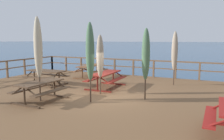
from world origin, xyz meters
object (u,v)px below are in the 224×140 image
(patio_umbrella_tall_back_left, at_px, (100,57))
(patio_umbrella_tall_back_right, at_px, (175,51))
(picnic_table_mid_left, at_px, (40,87))
(patio_umbrella_short_back, at_px, (90,52))
(patio_umbrella_tall_front, at_px, (38,48))
(patio_umbrella_tall_mid_right, at_px, (146,55))
(picnic_table_front_left, at_px, (46,74))
(picnic_table_back_left, at_px, (91,68))
(picnic_table_front_right, at_px, (106,76))

(patio_umbrella_tall_back_left, bearing_deg, patio_umbrella_tall_back_right, 53.06)
(picnic_table_mid_left, height_order, patio_umbrella_tall_back_right, patio_umbrella_tall_back_right)
(picnic_table_mid_left, bearing_deg, patio_umbrella_short_back, 20.04)
(patio_umbrella_tall_front, bearing_deg, patio_umbrella_tall_mid_right, 28.12)
(picnic_table_mid_left, height_order, patio_umbrella_tall_front, patio_umbrella_tall_front)
(picnic_table_mid_left, xyz_separation_m, patio_umbrella_short_back, (1.85, 0.68, 1.36))
(patio_umbrella_tall_front, height_order, patio_umbrella_short_back, patio_umbrella_tall_front)
(picnic_table_front_left, relative_size, patio_umbrella_tall_mid_right, 0.74)
(patio_umbrella_short_back, bearing_deg, picnic_table_mid_left, -159.96)
(picnic_table_mid_left, bearing_deg, patio_umbrella_tall_front, 163.16)
(patio_umbrella_tall_back_left, relative_size, patio_umbrella_tall_mid_right, 0.92)
(picnic_table_back_left, xyz_separation_m, patio_umbrella_tall_front, (1.08, -5.63, 1.50))
(patio_umbrella_short_back, bearing_deg, patio_umbrella_tall_mid_right, 36.24)
(picnic_table_front_right, height_order, patio_umbrella_tall_mid_right, patio_umbrella_tall_mid_right)
(picnic_table_back_left, bearing_deg, picnic_table_front_right, -45.70)
(patio_umbrella_short_back, relative_size, patio_umbrella_tall_mid_right, 1.07)
(patio_umbrella_short_back, bearing_deg, patio_umbrella_tall_back_left, 102.22)
(patio_umbrella_tall_front, distance_m, patio_umbrella_tall_mid_right, 4.15)
(patio_umbrella_short_back, height_order, patio_umbrella_tall_back_left, patio_umbrella_short_back)
(picnic_table_back_left, bearing_deg, patio_umbrella_short_back, -59.06)
(picnic_table_front_left, height_order, patio_umbrella_tall_mid_right, patio_umbrella_tall_mid_right)
(patio_umbrella_tall_front, height_order, patio_umbrella_tall_mid_right, patio_umbrella_tall_front)
(picnic_table_back_left, xyz_separation_m, patio_umbrella_tall_back_left, (2.70, -3.67, 1.09))
(picnic_table_front_right, xyz_separation_m, patio_umbrella_tall_back_left, (0.40, -1.32, 1.09))
(picnic_table_front_right, bearing_deg, patio_umbrella_short_back, -75.46)
(picnic_table_front_right, distance_m, patio_umbrella_tall_back_left, 1.76)
(picnic_table_front_left, xyz_separation_m, patio_umbrella_tall_front, (1.99, -2.58, 1.50))
(picnic_table_front_left, bearing_deg, patio_umbrella_tall_mid_right, -6.41)
(patio_umbrella_tall_front, bearing_deg, picnic_table_front_left, 127.60)
(patio_umbrella_tall_back_right, bearing_deg, picnic_table_mid_left, -127.61)
(picnic_table_back_left, relative_size, patio_umbrella_tall_back_left, 0.85)
(patio_umbrella_tall_mid_right, bearing_deg, patio_umbrella_short_back, -143.76)
(picnic_table_mid_left, relative_size, patio_umbrella_tall_back_left, 0.76)
(picnic_table_mid_left, xyz_separation_m, patio_umbrella_tall_mid_right, (3.61, 1.96, 1.24))
(patio_umbrella_tall_back_left, bearing_deg, picnic_table_back_left, 126.27)
(patio_umbrella_tall_back_left, distance_m, patio_umbrella_tall_mid_right, 2.04)
(picnic_table_mid_left, bearing_deg, picnic_table_front_left, 128.02)
(picnic_table_back_left, distance_m, patio_umbrella_tall_back_right, 5.39)
(patio_umbrella_tall_front, relative_size, patio_umbrella_short_back, 1.08)
(patio_umbrella_tall_front, relative_size, patio_umbrella_tall_back_right, 1.16)
(picnic_table_front_right, height_order, patio_umbrella_tall_back_left, patio_umbrella_tall_back_left)
(patio_umbrella_tall_back_left, height_order, patio_umbrella_tall_mid_right, patio_umbrella_tall_mid_right)
(picnic_table_back_left, bearing_deg, patio_umbrella_tall_mid_right, -37.86)
(picnic_table_mid_left, relative_size, patio_umbrella_tall_front, 0.61)
(picnic_table_mid_left, distance_m, patio_umbrella_tall_mid_right, 4.29)
(patio_umbrella_tall_back_right, xyz_separation_m, patio_umbrella_tall_back_left, (-2.54, -3.38, -0.13))
(patio_umbrella_short_back, relative_size, patio_umbrella_tall_back_right, 1.08)
(picnic_table_front_left, bearing_deg, patio_umbrella_tall_back_right, 24.11)
(picnic_table_front_left, bearing_deg, picnic_table_mid_left, -51.98)
(patio_umbrella_short_back, bearing_deg, picnic_table_back_left, 120.94)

